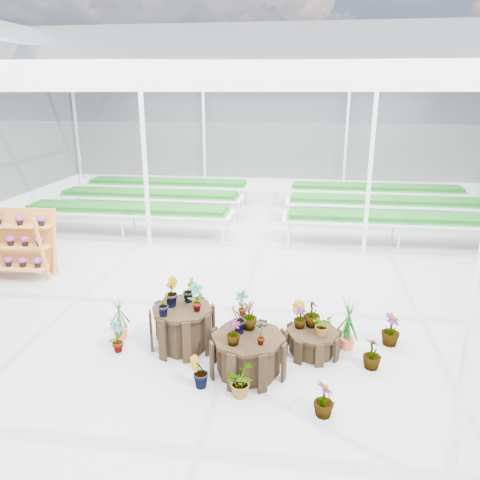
# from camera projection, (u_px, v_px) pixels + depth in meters

# --- Properties ---
(ground_plane) EXTENTS (24.00, 24.00, 0.00)m
(ground_plane) POSITION_uv_depth(u_px,v_px,m) (231.00, 313.00, 9.29)
(ground_plane) COLOR gray
(ground_plane) RESTS_ON ground
(greenhouse_shell) EXTENTS (18.00, 24.00, 4.50)m
(greenhouse_shell) POSITION_uv_depth(u_px,v_px,m) (231.00, 203.00, 8.61)
(greenhouse_shell) COLOR white
(greenhouse_shell) RESTS_ON ground
(steel_frame) EXTENTS (18.00, 24.00, 4.50)m
(steel_frame) POSITION_uv_depth(u_px,v_px,m) (231.00, 203.00, 8.61)
(steel_frame) COLOR silver
(steel_frame) RESTS_ON ground
(nursery_benches) EXTENTS (16.00, 7.00, 0.84)m
(nursery_benches) POSITION_uv_depth(u_px,v_px,m) (264.00, 208.00, 15.97)
(nursery_benches) COLOR silver
(nursery_benches) RESTS_ON ground
(plinth_tall) EXTENTS (1.40, 1.40, 0.73)m
(plinth_tall) POSITION_uv_depth(u_px,v_px,m) (183.00, 327.00, 7.97)
(plinth_tall) COLOR black
(plinth_tall) RESTS_ON ground
(plinth_mid) EXTENTS (1.48, 1.48, 0.62)m
(plinth_mid) POSITION_uv_depth(u_px,v_px,m) (248.00, 354.00, 7.27)
(plinth_mid) COLOR black
(plinth_mid) RESTS_ON ground
(plinth_low) EXTENTS (1.10, 1.10, 0.41)m
(plinth_low) POSITION_uv_depth(u_px,v_px,m) (312.00, 342.00, 7.83)
(plinth_low) COLOR black
(plinth_low) RESTS_ON ground
(shelf_rack) EXTENTS (1.54, 0.86, 1.59)m
(shelf_rack) POSITION_uv_depth(u_px,v_px,m) (19.00, 244.00, 10.93)
(shelf_rack) COLOR #C87633
(shelf_rack) RESTS_ON ground
(nursery_plants) EXTENTS (5.13, 3.10, 1.24)m
(nursery_plants) POSITION_uv_depth(u_px,v_px,m) (241.00, 324.00, 7.88)
(nursery_plants) COLOR #134F15
(nursery_plants) RESTS_ON ground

